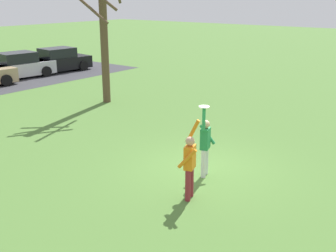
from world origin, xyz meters
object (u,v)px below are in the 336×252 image
object	(u,v)px
person_defender	(190,162)
parked_car_black	(59,61)
person_catcher	(205,143)
frisbee_disc	(204,107)
bare_tree_tall	(103,28)
parked_car_silver	(19,66)

from	to	relation	value
person_defender	parked_car_black	bearing A→B (deg)	42.90
person_catcher	frisbee_disc	distance (m)	1.13
parked_car_black	bare_tree_tall	xyz separation A→B (m)	(-4.16, -8.73, 2.79)
frisbee_disc	bare_tree_tall	bearing A→B (deg)	61.53
person_catcher	parked_car_black	size ratio (longest dim) A/B	0.49
person_catcher	parked_car_black	distance (m)	19.14
frisbee_disc	parked_car_black	distance (m)	19.34
person_catcher	bare_tree_tall	xyz separation A→B (m)	(4.37, 8.39, 2.53)
person_catcher	person_defender	bearing A→B (deg)	0.00
person_catcher	frisbee_disc	size ratio (longest dim) A/B	7.21
person_defender	parked_car_black	distance (m)	20.19
frisbee_disc	person_defender	bearing A→B (deg)	-162.42
person_defender	parked_car_silver	bearing A→B (deg)	50.96
person_catcher	person_defender	xyz separation A→B (m)	(-1.41, -0.45, -0.00)
person_catcher	bare_tree_tall	world-z (taller)	bare_tree_tall
person_catcher	person_defender	distance (m)	1.48
frisbee_disc	bare_tree_tall	world-z (taller)	bare_tree_tall
person_catcher	bare_tree_tall	distance (m)	9.80
person_defender	frisbee_disc	distance (m)	1.68
person_catcher	parked_car_silver	xyz separation A→B (m)	(5.55, 17.26, -0.25)
bare_tree_tall	frisbee_disc	bearing A→B (deg)	-118.47
bare_tree_tall	person_catcher	bearing A→B (deg)	-117.52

